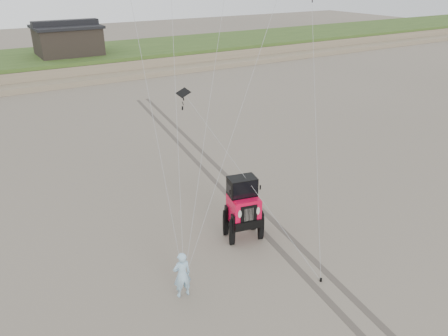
{
  "coord_description": "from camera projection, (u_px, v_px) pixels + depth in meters",
  "views": [
    {
      "loc": [
        -8.37,
        -10.03,
        9.53
      ],
      "look_at": [
        -0.35,
        3.0,
        2.6
      ],
      "focal_mm": 35.0,
      "sensor_mm": 36.0,
      "label": 1
    }
  ],
  "objects": [
    {
      "name": "ground",
      "position": [
        276.0,
        261.0,
        15.71
      ],
      "size": [
        160.0,
        160.0,
        0.0
      ],
      "primitive_type": "plane",
      "color": "#6B6054",
      "rests_on": "ground"
    },
    {
      "name": "dune_ridge",
      "position": [
        50.0,
        64.0,
        44.47
      ],
      "size": [
        160.0,
        14.25,
        1.73
      ],
      "color": "#7A6B54",
      "rests_on": "ground"
    },
    {
      "name": "cabin",
      "position": [
        68.0,
        39.0,
        44.04
      ],
      "size": [
        6.4,
        5.4,
        3.35
      ],
      "color": "black",
      "rests_on": "dune_ridge"
    },
    {
      "name": "jeep",
      "position": [
        243.0,
        215.0,
        16.69
      ],
      "size": [
        3.41,
        5.75,
        2.01
      ],
      "primitive_type": null,
      "rotation": [
        0.0,
        0.0,
        -0.21
      ],
      "color": "red",
      "rests_on": "ground"
    },
    {
      "name": "man",
      "position": [
        182.0,
        275.0,
        13.71
      ],
      "size": [
        0.62,
        0.44,
        1.62
      ],
      "primitive_type": "imported",
      "rotation": [
        0.0,
        0.0,
        3.06
      ],
      "color": "#8ECCDB",
      "rests_on": "ground"
    },
    {
      "name": "stake_main",
      "position": [
        184.0,
        281.0,
        14.6
      ],
      "size": [
        0.08,
        0.08,
        0.12
      ],
      "primitive_type": "cylinder",
      "color": "black",
      "rests_on": "ground"
    },
    {
      "name": "stake_aux",
      "position": [
        321.0,
        280.0,
        14.64
      ],
      "size": [
        0.08,
        0.08,
        0.12
      ],
      "primitive_type": "cylinder",
      "color": "black",
      "rests_on": "ground"
    },
    {
      "name": "tire_tracks",
      "position": [
        212.0,
        170.0,
        22.87
      ],
      "size": [
        5.22,
        29.74,
        0.01
      ],
      "color": "#4C443D",
      "rests_on": "ground"
    }
  ]
}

